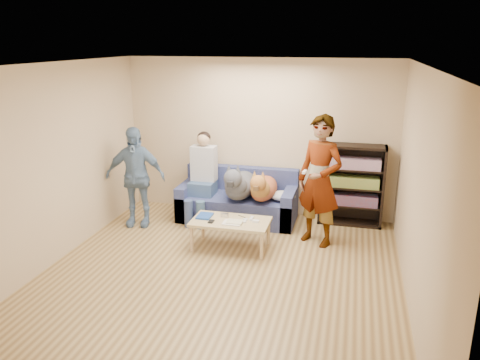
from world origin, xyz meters
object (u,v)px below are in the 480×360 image
(dog_tan, at_px, (263,188))
(dog_gray, at_px, (239,185))
(bookshelf, at_px, (352,183))
(person_standing_left, at_px, (135,177))
(coffee_table, at_px, (231,223))
(camera_silver, at_px, (225,215))
(sofa, at_px, (238,202))
(person_seated, at_px, (202,174))
(notebook_blue, at_px, (205,216))
(person_standing_right, at_px, (320,181))

(dog_tan, bearing_deg, dog_gray, -177.49)
(bookshelf, bearing_deg, dog_gray, -165.17)
(person_standing_left, relative_size, coffee_table, 1.45)
(camera_silver, xyz_separation_m, sofa, (-0.05, 1.02, -0.16))
(coffee_table, bearing_deg, person_seated, 126.36)
(person_standing_left, bearing_deg, sofa, 12.55)
(notebook_blue, relative_size, coffee_table, 0.24)
(person_standing_left, height_order, dog_tan, person_standing_left)
(sofa, bearing_deg, camera_silver, -86.98)
(dog_gray, height_order, bookshelf, bookshelf)
(notebook_blue, bearing_deg, bookshelf, 33.22)
(dog_tan, relative_size, bookshelf, 0.89)
(sofa, height_order, dog_tan, dog_tan)
(camera_silver, xyz_separation_m, bookshelf, (1.75, 1.26, 0.23))
(person_standing_right, distance_m, camera_silver, 1.44)
(bookshelf, bearing_deg, person_seated, -171.37)
(notebook_blue, height_order, person_seated, person_seated)
(person_standing_left, distance_m, person_seated, 1.07)
(coffee_table, bearing_deg, dog_gray, 96.28)
(bookshelf, bearing_deg, sofa, -172.60)
(camera_silver, relative_size, sofa, 0.06)
(sofa, distance_m, dog_tan, 0.61)
(dog_gray, xyz_separation_m, coffee_table, (0.10, -0.92, -0.29))
(person_standing_right, distance_m, person_standing_left, 2.87)
(dog_gray, bearing_deg, person_seated, 171.49)
(person_standing_right, distance_m, coffee_table, 1.40)
(notebook_blue, bearing_deg, camera_silver, 14.04)
(camera_silver, height_order, person_seated, person_seated)
(dog_gray, relative_size, coffee_table, 1.16)
(person_standing_left, relative_size, camera_silver, 14.52)
(notebook_blue, height_order, sofa, sofa)
(person_standing_left, height_order, coffee_table, person_standing_left)
(coffee_table, relative_size, bookshelf, 0.85)
(coffee_table, bearing_deg, person_standing_left, 163.27)
(dog_tan, bearing_deg, person_standing_left, -167.67)
(sofa, height_order, person_seated, person_seated)
(camera_silver, height_order, sofa, sofa)
(notebook_blue, xyz_separation_m, bookshelf, (2.03, 1.33, 0.25))
(sofa, bearing_deg, dog_tan, -24.74)
(camera_silver, relative_size, dog_gray, 0.09)
(notebook_blue, xyz_separation_m, dog_gray, (0.30, 0.87, 0.23))
(person_standing_left, height_order, bookshelf, person_standing_left)
(person_standing_left, relative_size, person_seated, 1.09)
(dog_tan, bearing_deg, bookshelf, 18.07)
(person_seated, distance_m, dog_gray, 0.66)
(person_standing_left, distance_m, camera_silver, 1.65)
(person_standing_right, bearing_deg, sofa, -177.36)
(person_seated, relative_size, bookshelf, 1.13)
(sofa, height_order, coffee_table, sofa)
(person_standing_left, distance_m, sofa, 1.72)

